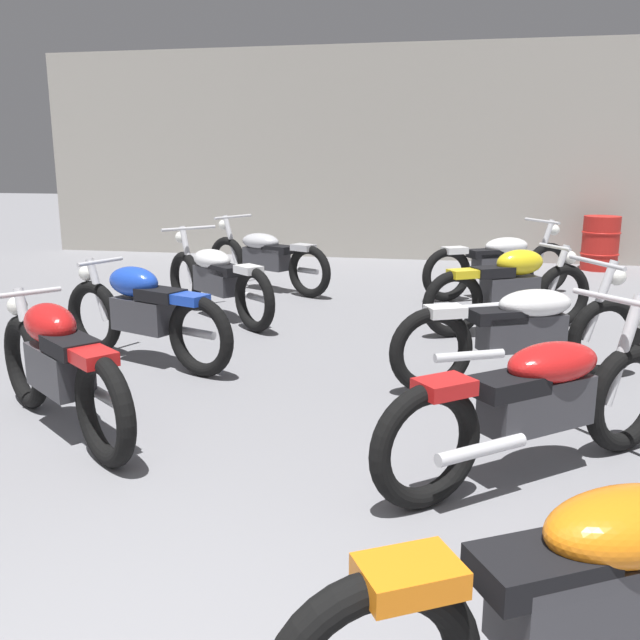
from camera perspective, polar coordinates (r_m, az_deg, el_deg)
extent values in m
cube|color=#9E998E|center=(12.35, 6.83, 13.36)|extent=(13.08, 0.24, 3.60)
torus|color=black|center=(5.38, -23.00, -3.18)|extent=(0.60, 0.49, 0.67)
torus|color=black|center=(4.21, -17.27, -7.13)|extent=(0.60, 0.49, 0.67)
cylinder|color=silver|center=(5.24, -22.97, -0.65)|extent=(0.24, 0.20, 0.56)
cube|color=#38383D|center=(4.76, -20.59, -3.78)|extent=(0.60, 0.54, 0.28)
ellipsoid|color=red|center=(4.78, -21.29, -0.28)|extent=(0.58, 0.54, 0.26)
cube|color=black|center=(4.51, -19.78, -1.99)|extent=(0.46, 0.43, 0.10)
cube|color=red|center=(4.21, -18.11, -2.91)|extent=(0.34, 0.33, 0.08)
cylinder|color=silver|center=(5.13, -23.02, 2.05)|extent=(0.32, 0.40, 0.04)
sphere|color=white|center=(5.34, -23.59, 1.08)|extent=(0.14, 0.14, 0.14)
cylinder|color=silver|center=(4.49, -17.06, -6.14)|extent=(0.48, 0.39, 0.07)
torus|color=black|center=(6.66, -18.04, 0.24)|extent=(0.66, 0.35, 0.67)
torus|color=black|center=(5.72, -9.77, -1.35)|extent=(0.66, 0.35, 0.67)
cylinder|color=silver|center=(6.54, -17.76, 2.37)|extent=(0.25, 0.15, 0.56)
cube|color=#38383D|center=(6.15, -14.27, 0.41)|extent=(0.62, 0.43, 0.28)
ellipsoid|color=blue|center=(6.17, -15.05, 3.06)|extent=(0.59, 0.45, 0.26)
cube|color=black|center=(5.95, -12.94, 2.03)|extent=(0.46, 0.37, 0.10)
cube|color=blue|center=(5.72, -10.63, 1.70)|extent=(0.33, 0.29, 0.08)
cylinder|color=silver|center=(6.46, -17.58, 4.59)|extent=(0.21, 0.46, 0.04)
sphere|color=white|center=(6.63, -18.62, 3.67)|extent=(0.14, 0.14, 0.14)
cylinder|color=silver|center=(5.99, -10.69, -0.94)|extent=(0.54, 0.27, 0.07)
torus|color=black|center=(8.40, -10.98, 3.26)|extent=(0.58, 0.52, 0.67)
torus|color=black|center=(7.12, -5.40, 1.66)|extent=(0.58, 0.52, 0.67)
cylinder|color=silver|center=(8.28, -10.82, 5.29)|extent=(0.25, 0.23, 0.66)
cube|color=#38383D|center=(7.73, -8.44, 3.26)|extent=(0.66, 0.61, 0.28)
ellipsoid|color=white|center=(7.79, -8.87, 4.95)|extent=(0.66, 0.63, 0.22)
cube|color=black|center=(7.52, -7.64, 4.08)|extent=(0.46, 0.44, 0.10)
cube|color=white|center=(7.15, -5.89, 4.14)|extent=(0.34, 0.33, 0.08)
cylinder|color=silver|center=(8.20, -10.72, 7.40)|extent=(0.47, 0.54, 0.04)
sphere|color=white|center=(8.39, -11.32, 6.67)|extent=(0.14, 0.14, 0.14)
cylinder|color=silver|center=(7.40, -5.60, 1.94)|extent=(0.46, 0.41, 0.07)
torus|color=black|center=(9.87, -7.60, 4.84)|extent=(0.64, 0.41, 0.67)
torus|color=black|center=(8.85, -0.88, 3.99)|extent=(0.64, 0.41, 0.67)
cylinder|color=silver|center=(9.77, -7.33, 6.60)|extent=(0.27, 0.19, 0.66)
cube|color=#38383D|center=(9.33, -4.43, 5.06)|extent=(0.70, 0.52, 0.28)
ellipsoid|color=#B7B7BC|center=(9.37, -4.90, 6.44)|extent=(0.68, 0.56, 0.22)
cube|color=black|center=(9.16, -3.44, 5.81)|extent=(0.47, 0.40, 0.10)
cube|color=#B7B7BC|center=(8.87, -1.38, 5.97)|extent=(0.34, 0.31, 0.08)
cylinder|color=silver|center=(9.69, -7.14, 8.40)|extent=(0.35, 0.62, 0.04)
sphere|color=white|center=(9.85, -7.93, 7.75)|extent=(0.14, 0.14, 0.14)
cylinder|color=silver|center=(9.11, -1.56, 4.13)|extent=(0.52, 0.32, 0.07)
cube|color=#38383D|center=(2.47, 21.81, -20.16)|extent=(0.69, 0.54, 0.28)
ellipsoid|color=orange|center=(2.42, 24.15, -15.09)|extent=(0.68, 0.58, 0.22)
cube|color=black|center=(2.28, 17.64, -18.75)|extent=(0.47, 0.41, 0.10)
cube|color=orange|center=(2.05, 7.33, -20.10)|extent=(0.34, 0.31, 0.08)
torus|color=black|center=(4.61, 23.86, -5.91)|extent=(0.59, 0.51, 0.67)
torus|color=black|center=(3.60, 8.70, -10.21)|extent=(0.59, 0.51, 0.67)
cylinder|color=silver|center=(4.46, 23.60, -2.33)|extent=(0.26, 0.23, 0.66)
cube|color=#38383D|center=(4.04, 17.36, -6.53)|extent=(0.66, 0.61, 0.28)
ellipsoid|color=red|center=(4.04, 18.57, -3.32)|extent=(0.67, 0.63, 0.22)
cube|color=black|center=(3.84, 15.19, -5.18)|extent=(0.46, 0.44, 0.10)
cube|color=red|center=(3.55, 10.17, -5.42)|extent=(0.34, 0.33, 0.08)
cylinder|color=silver|center=(4.35, 23.48, 1.49)|extent=(0.46, 0.55, 0.04)
cylinder|color=silver|center=(3.66, 13.11, -10.32)|extent=(0.47, 0.41, 0.07)
torus|color=black|center=(6.04, 22.32, -1.40)|extent=(0.65, 0.39, 0.67)
torus|color=black|center=(5.30, 9.11, -2.51)|extent=(0.65, 0.39, 0.67)
cylinder|color=silver|center=(5.93, 21.95, 1.45)|extent=(0.28, 0.18, 0.66)
cube|color=#38383D|center=(5.61, 16.22, -0.95)|extent=(0.70, 0.50, 0.28)
ellipsoid|color=white|center=(5.61, 17.24, 1.30)|extent=(0.68, 0.55, 0.22)
cube|color=black|center=(5.47, 14.32, 0.33)|extent=(0.46, 0.39, 0.10)
cube|color=white|center=(5.26, 10.23, 0.71)|extent=(0.34, 0.30, 0.08)
cylinder|color=silver|center=(5.84, 21.74, 4.40)|extent=(0.33, 0.63, 0.04)
sphere|color=white|center=(5.98, 23.20, 3.28)|extent=(0.14, 0.14, 0.14)
cylinder|color=silver|center=(5.29, 12.15, -2.89)|extent=(0.53, 0.30, 0.07)
torus|color=black|center=(7.74, 19.24, 1.90)|extent=(0.63, 0.44, 0.67)
torus|color=black|center=(7.01, 10.86, 1.30)|extent=(0.63, 0.44, 0.67)
cylinder|color=silver|center=(7.64, 18.92, 3.78)|extent=(0.24, 0.18, 0.56)
cube|color=#38383D|center=(7.34, 15.30, 2.38)|extent=(0.61, 0.50, 0.28)
ellipsoid|color=yellow|center=(7.35, 16.08, 4.57)|extent=(0.59, 0.51, 0.26)
cube|color=black|center=(7.18, 13.94, 3.86)|extent=(0.47, 0.41, 0.10)
cube|color=yellow|center=(7.01, 11.67, 3.75)|extent=(0.34, 0.31, 0.08)
cylinder|color=silver|center=(7.57, 18.70, 5.70)|extent=(0.27, 0.43, 0.04)
sphere|color=white|center=(7.71, 19.82, 4.84)|extent=(0.14, 0.14, 0.14)
cylinder|color=silver|center=(7.03, 13.14, 1.06)|extent=(0.51, 0.34, 0.07)
torus|color=black|center=(9.59, 18.15, 4.06)|extent=(0.63, 0.44, 0.67)
torus|color=black|center=(8.75, 10.35, 3.68)|extent=(0.63, 0.44, 0.67)
cylinder|color=silver|center=(9.50, 17.90, 5.88)|extent=(0.27, 0.20, 0.66)
cube|color=#38383D|center=(9.13, 14.46, 4.50)|extent=(0.69, 0.55, 0.28)
ellipsoid|color=white|center=(9.16, 15.06, 5.88)|extent=(0.68, 0.58, 0.22)
cube|color=black|center=(8.99, 13.35, 5.34)|extent=(0.47, 0.41, 0.10)
cube|color=white|center=(8.76, 11.00, 5.64)|extent=(0.34, 0.32, 0.08)
cylinder|color=silver|center=(9.43, 17.75, 7.74)|extent=(0.38, 0.60, 0.04)
sphere|color=white|center=(9.56, 18.65, 7.02)|extent=(0.14, 0.14, 0.14)
cylinder|color=silver|center=(8.77, 12.18, 3.49)|extent=(0.51, 0.34, 0.07)
cylinder|color=red|center=(11.92, 22.01, 5.87)|extent=(0.56, 0.56, 0.85)
torus|color=red|center=(11.90, 22.09, 6.68)|extent=(0.59, 0.59, 0.03)
torus|color=red|center=(11.94, 21.94, 5.06)|extent=(0.59, 0.59, 0.03)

